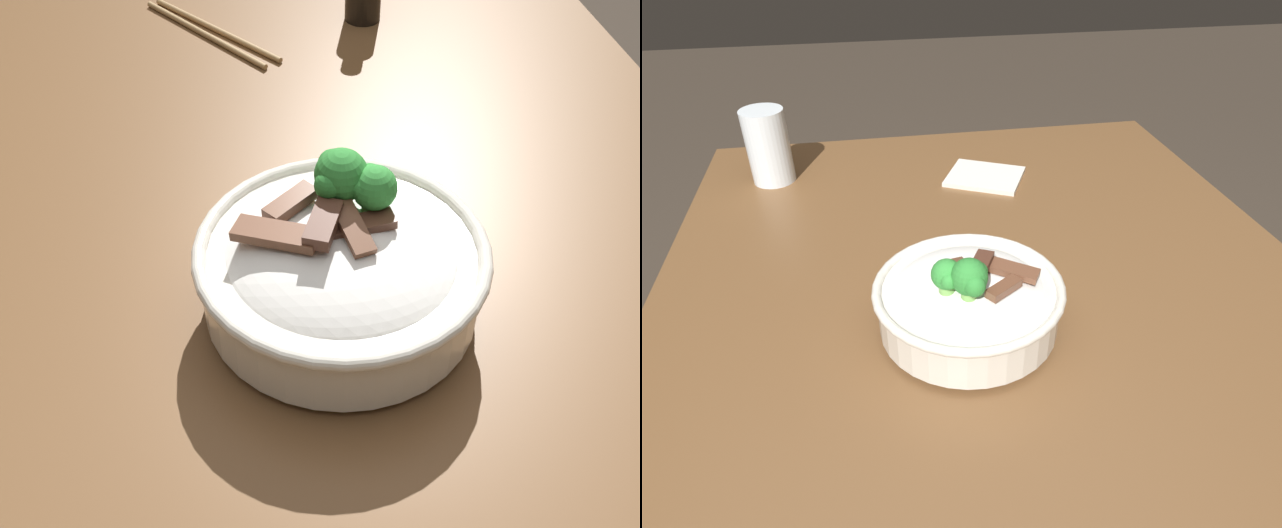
# 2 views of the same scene
# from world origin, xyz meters

# --- Properties ---
(dining_table) EXTENTS (1.38, 0.95, 0.78)m
(dining_table) POSITION_xyz_m (0.00, 0.00, 0.67)
(dining_table) COLOR brown
(dining_table) RESTS_ON ground
(rice_bowl) EXTENTS (0.24, 0.24, 0.13)m
(rice_bowl) POSITION_xyz_m (-0.04, -0.05, 0.83)
(rice_bowl) COLOR silver
(rice_bowl) RESTS_ON dining_table
(drinking_glass) EXTENTS (0.08, 0.08, 0.14)m
(drinking_glass) POSITION_xyz_m (-0.52, -0.34, 0.84)
(drinking_glass) COLOR white
(drinking_glass) RESTS_ON dining_table
(folded_napkin) EXTENTS (0.16, 0.17, 0.01)m
(folded_napkin) POSITION_xyz_m (-0.45, 0.06, 0.79)
(folded_napkin) COLOR silver
(folded_napkin) RESTS_ON dining_table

